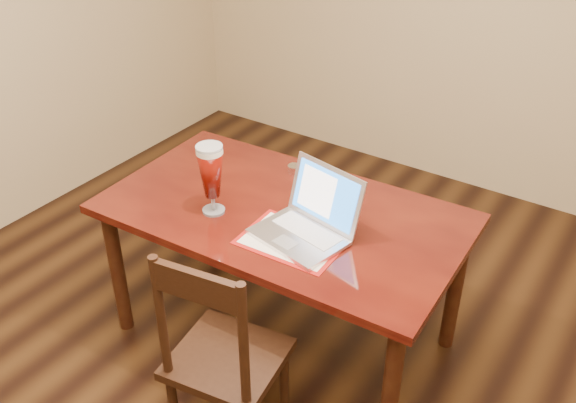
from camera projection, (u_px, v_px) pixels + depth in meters
The scene contains 3 objects.
room_shell at pixel (248, 13), 1.64m from camera, with size 4.51×5.01×2.71m.
dining_table at pixel (281, 225), 2.79m from camera, with size 1.58×0.93×1.04m.
dining_chair at pixel (223, 359), 2.40m from camera, with size 0.46×0.44×0.96m.
Camera 1 is at (1.00, -1.31, 2.23)m, focal length 40.00 mm.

